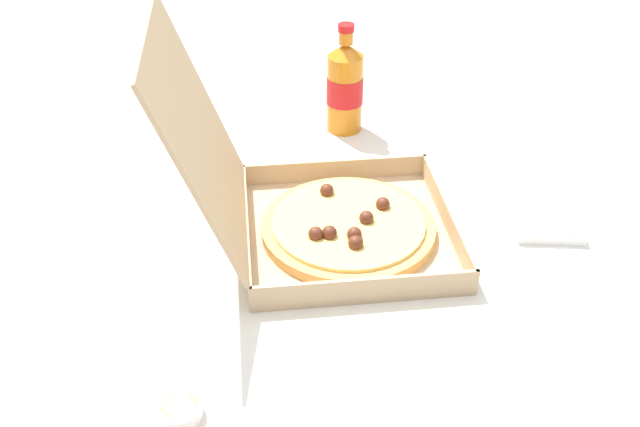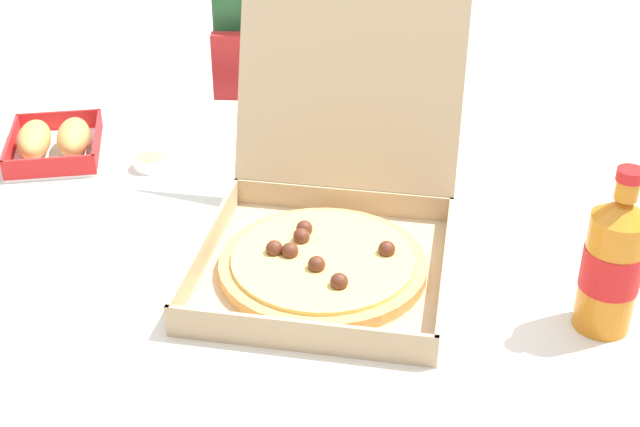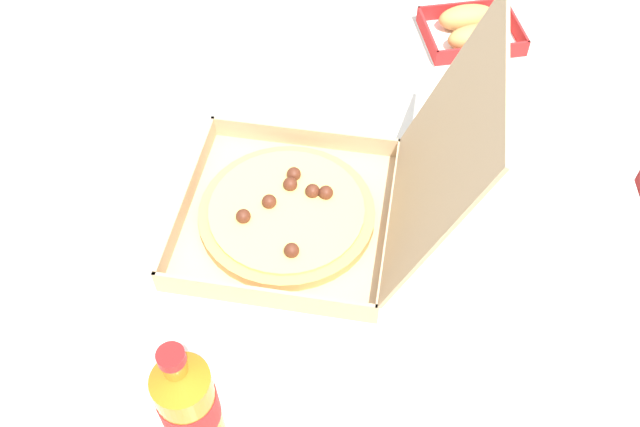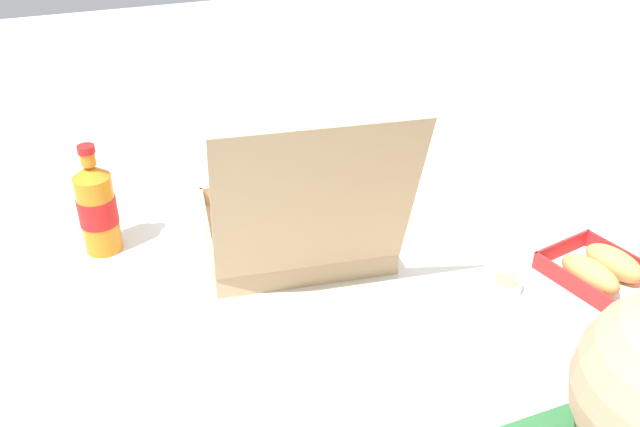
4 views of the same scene
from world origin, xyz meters
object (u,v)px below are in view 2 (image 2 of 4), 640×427
at_px(diner_person, 304,69).
at_px(paper_menu, 83,231).
at_px(bread_side_box, 54,141).
at_px(cola_bottle, 612,263).
at_px(dipping_sauce_cup, 150,162).
at_px(chair, 304,162).
at_px(pizza_box_open, 328,228).

xyz_separation_m(diner_person, paper_menu, (-0.28, -0.79, 0.05)).
height_order(bread_side_box, cola_bottle, cola_bottle).
distance_m(diner_person, dipping_sauce_cup, 0.63).
distance_m(cola_bottle, dipping_sauce_cup, 0.78).
distance_m(diner_person, cola_bottle, 1.08).
distance_m(bread_side_box, paper_menu, 0.28).
xyz_separation_m(diner_person, cola_bottle, (0.44, -0.98, 0.14)).
xyz_separation_m(chair, paper_menu, (-0.28, -0.73, 0.26)).
bearing_deg(dipping_sauce_cup, chair, 66.95).
xyz_separation_m(chair, diner_person, (-0.00, 0.06, 0.21)).
bearing_deg(diner_person, pizza_box_open, -83.91).
height_order(diner_person, bread_side_box, diner_person).
xyz_separation_m(chair, pizza_box_open, (0.09, -0.78, 0.31)).
distance_m(cola_bottle, paper_menu, 0.75).
bearing_deg(pizza_box_open, chair, 96.45).
xyz_separation_m(pizza_box_open, bread_side_box, (-0.49, 0.30, -0.03)).
bearing_deg(cola_bottle, diner_person, 114.43).
bearing_deg(cola_bottle, paper_menu, 165.41).
bearing_deg(paper_menu, diner_person, 49.67).
height_order(bread_side_box, dipping_sauce_cup, bread_side_box).
bearing_deg(diner_person, dipping_sauce_cup, -110.87).
distance_m(chair, bread_side_box, 0.69).
relative_size(diner_person, pizza_box_open, 2.34).
height_order(diner_person, dipping_sauce_cup, diner_person).
bearing_deg(pizza_box_open, cola_bottle, -20.82).
xyz_separation_m(cola_bottle, paper_menu, (-0.72, 0.19, -0.09)).
xyz_separation_m(paper_menu, dipping_sauce_cup, (0.06, 0.21, 0.01)).
relative_size(chair, cola_bottle, 3.71).
height_order(diner_person, cola_bottle, diner_person).
bearing_deg(dipping_sauce_cup, bread_side_box, 166.54).
bearing_deg(pizza_box_open, paper_menu, 171.76).
height_order(chair, paper_menu, chair).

